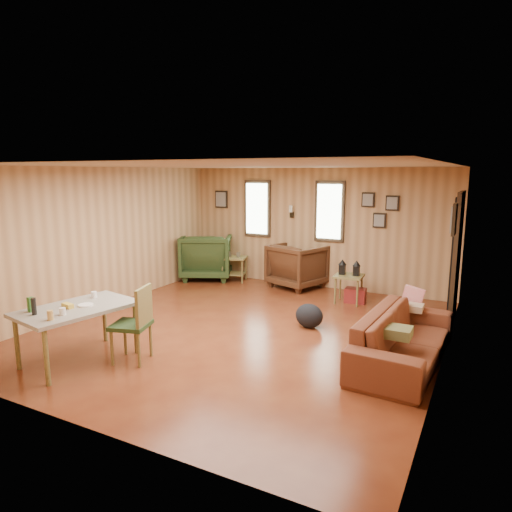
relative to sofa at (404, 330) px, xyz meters
The scene contains 11 objects.
room 2.33m from the sofa, 169.00° to the left, with size 5.54×6.04×2.44m.
sofa is the anchor object (origin of this frame).
recliner_brown 3.88m from the sofa, 131.89° to the left, with size 0.95×0.89×0.98m, color #472715.
recliner_green 5.38m from the sofa, 149.97° to the left, with size 1.06×0.99×1.09m, color #2A3D1C.
end_table 4.85m from the sofa, 145.44° to the left, with size 0.62×0.59×0.65m.
side_table 2.64m from the sofa, 120.67° to the left, with size 0.52×0.52×0.78m.
cooler 2.65m from the sofa, 117.90° to the left, with size 0.39×0.29×0.26m.
backpack 1.65m from the sofa, 155.50° to the left, with size 0.52×0.46×0.37m.
sofa_pillows 0.36m from the sofa, 100.04° to the left, with size 0.37×1.57×0.33m.
dining_table 4.01m from the sofa, 153.20° to the right, with size 1.06×1.49×0.90m.
dining_chair 3.28m from the sofa, 153.28° to the right, with size 0.54×0.54×0.95m.
Camera 1 is at (3.16, -5.68, 2.31)m, focal length 32.00 mm.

